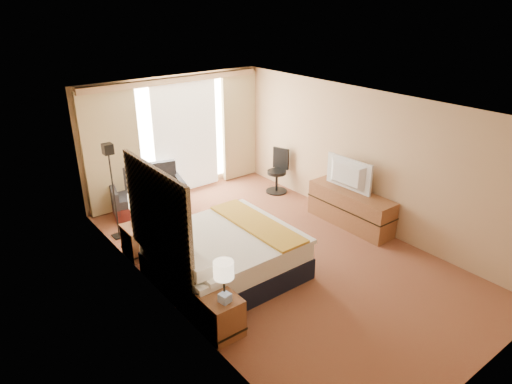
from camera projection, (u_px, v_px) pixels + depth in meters
floor at (278, 254)px, 7.87m from camera, size 4.20×7.00×0.02m
ceiling at (281, 105)px, 6.84m from camera, size 4.20×7.00×0.02m
wall_back at (174, 136)px, 9.89m from camera, size 4.20×0.02×2.60m
wall_front at (494, 285)px, 4.82m from camera, size 4.20×0.02×2.60m
wall_left at (161, 221)px, 6.17m from camera, size 0.02×7.00×2.60m
wall_right at (364, 159)px, 8.54m from camera, size 0.02×7.00×2.60m
headboard at (157, 217)px, 6.35m from camera, size 0.06×1.85×1.50m
nightstand_left at (221, 315)px, 5.95m from camera, size 0.45×0.52×0.55m
nightstand_right at (139, 241)px, 7.76m from camera, size 0.45×0.52×0.55m
media_dresser at (350, 208)px, 8.76m from camera, size 0.50×1.80×0.70m
window at (185, 134)px, 10.00m from camera, size 2.30×0.02×2.30m
curtains at (176, 133)px, 9.76m from camera, size 4.12×0.19×2.56m
bed at (225, 255)px, 7.15m from camera, size 2.09×1.91×1.02m
loveseat at (148, 196)px, 9.43m from camera, size 1.60×1.11×0.91m
floor_lamp at (111, 173)px, 7.96m from camera, size 0.23×0.23×1.79m
desk_chair at (278, 173)px, 10.24m from camera, size 0.49×0.49×0.99m
lamp_left at (224, 271)px, 5.65m from camera, size 0.26×0.26×0.55m
lamp_right at (137, 201)px, 7.45m from camera, size 0.29×0.29×0.61m
tissue_box at (225, 298)px, 5.75m from camera, size 0.15×0.15×0.12m
telephone at (137, 220)px, 7.79m from camera, size 0.21×0.18×0.07m
television at (345, 175)px, 8.59m from camera, size 0.16×1.05×0.60m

